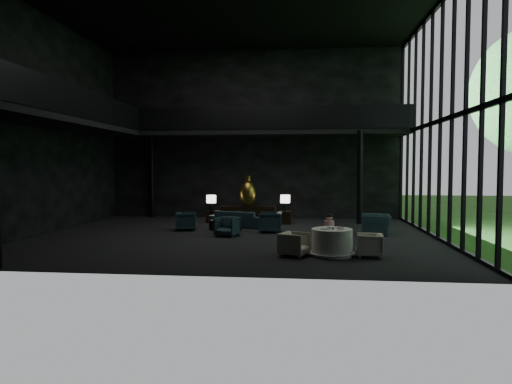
# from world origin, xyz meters

# --- Properties ---
(floor) EXTENTS (14.00, 12.00, 0.02)m
(floor) POSITION_xyz_m (0.00, 0.00, 0.00)
(floor) COLOR black
(floor) RESTS_ON ground
(ceiling) EXTENTS (14.00, 12.00, 0.02)m
(ceiling) POSITION_xyz_m (0.00, 0.00, 8.00)
(ceiling) COLOR black
(ceiling) RESTS_ON ground
(wall_back) EXTENTS (14.00, 0.04, 8.00)m
(wall_back) POSITION_xyz_m (0.00, 6.00, 4.00)
(wall_back) COLOR black
(wall_back) RESTS_ON ground
(wall_front) EXTENTS (14.00, 0.04, 8.00)m
(wall_front) POSITION_xyz_m (0.00, -6.00, 4.00)
(wall_front) COLOR black
(wall_front) RESTS_ON ground
(wall_left) EXTENTS (0.04, 12.00, 8.00)m
(wall_left) POSITION_xyz_m (-7.00, 0.00, 4.00)
(wall_left) COLOR black
(wall_left) RESTS_ON ground
(curtain_wall) EXTENTS (0.20, 12.00, 8.00)m
(curtain_wall) POSITION_xyz_m (6.95, 0.00, 4.00)
(curtain_wall) COLOR black
(curtain_wall) RESTS_ON ground
(mezzanine_left) EXTENTS (2.00, 12.00, 0.25)m
(mezzanine_left) POSITION_xyz_m (-6.00, 0.00, 4.00)
(mezzanine_left) COLOR black
(mezzanine_left) RESTS_ON wall_left
(mezzanine_back) EXTENTS (12.00, 2.00, 0.25)m
(mezzanine_back) POSITION_xyz_m (1.00, 5.00, 4.00)
(mezzanine_back) COLOR black
(mezzanine_back) RESTS_ON wall_back
(railing_left) EXTENTS (0.06, 12.00, 1.00)m
(railing_left) POSITION_xyz_m (-5.00, 0.00, 4.60)
(railing_left) COLOR black
(railing_left) RESTS_ON mezzanine_left
(railing_back) EXTENTS (12.00, 0.06, 1.00)m
(railing_back) POSITION_xyz_m (1.00, 4.00, 4.60)
(railing_back) COLOR black
(railing_back) RESTS_ON mezzanine_back
(column_nw) EXTENTS (0.24, 0.24, 4.00)m
(column_nw) POSITION_xyz_m (-5.00, 5.70, 2.00)
(column_nw) COLOR black
(column_nw) RESTS_ON floor
(column_ne) EXTENTS (0.24, 0.24, 4.00)m
(column_ne) POSITION_xyz_m (4.80, 4.00, 2.00)
(column_ne) COLOR black
(column_ne) RESTS_ON floor
(console) EXTENTS (2.38, 0.54, 0.76)m
(console) POSITION_xyz_m (0.01, 3.60, 0.38)
(console) COLOR black
(console) RESTS_ON floor
(bronze_urn) EXTENTS (0.70, 0.70, 1.31)m
(bronze_urn) POSITION_xyz_m (0.01, 3.53, 1.31)
(bronze_urn) COLOR olive
(bronze_urn) RESTS_ON console
(side_table_left) EXTENTS (0.48, 0.48, 0.53)m
(side_table_left) POSITION_xyz_m (-1.59, 3.73, 0.26)
(side_table_left) COLOR black
(side_table_left) RESTS_ON floor
(table_lamp_left) EXTENTS (0.42, 0.42, 0.70)m
(table_lamp_left) POSITION_xyz_m (-1.59, 3.48, 1.03)
(table_lamp_left) COLOR black
(table_lamp_left) RESTS_ON side_table_left
(side_table_right) EXTENTS (0.50, 0.50, 0.55)m
(side_table_right) POSITION_xyz_m (1.61, 3.63, 0.27)
(side_table_right) COLOR black
(side_table_right) RESTS_ON floor
(table_lamp_right) EXTENTS (0.42, 0.42, 0.70)m
(table_lamp_right) POSITION_xyz_m (1.61, 3.63, 1.05)
(table_lamp_right) COLOR black
(table_lamp_right) RESTS_ON side_table_right
(sofa) EXTENTS (2.55, 1.35, 0.96)m
(sofa) POSITION_xyz_m (-0.27, 2.49, 0.48)
(sofa) COLOR black
(sofa) RESTS_ON floor
(lounge_armchair_west) EXTENTS (0.85, 0.89, 0.78)m
(lounge_armchair_west) POSITION_xyz_m (-2.11, 1.22, 0.39)
(lounge_armchair_west) COLOR #1B2B37
(lounge_armchair_west) RESTS_ON floor
(lounge_armchair_east) EXTENTS (0.84, 0.89, 0.91)m
(lounge_armchair_east) POSITION_xyz_m (1.16, 1.03, 0.46)
(lounge_armchair_east) COLOR black
(lounge_armchair_east) RESTS_ON floor
(lounge_armchair_south) EXTENTS (0.88, 0.85, 0.74)m
(lounge_armchair_south) POSITION_xyz_m (-0.27, -0.11, 0.37)
(lounge_armchair_south) COLOR black
(lounge_armchair_south) RESTS_ON floor
(window_armchair) EXTENTS (0.83, 1.20, 1.01)m
(window_armchair) POSITION_xyz_m (5.02, 0.87, 0.50)
(window_armchair) COLOR #1B3044
(window_armchair) RESTS_ON floor
(coffee_table) EXTENTS (1.18, 1.18, 0.40)m
(coffee_table) POSITION_xyz_m (-0.62, 1.49, 0.20)
(coffee_table) COLOR black
(coffee_table) RESTS_ON floor
(dining_table) EXTENTS (1.27, 1.27, 0.75)m
(dining_table) POSITION_xyz_m (3.19, -3.29, 0.33)
(dining_table) COLOR white
(dining_table) RESTS_ON floor
(dining_chair_north) EXTENTS (0.73, 0.69, 0.70)m
(dining_chair_north) POSITION_xyz_m (3.33, -2.46, 0.35)
(dining_chair_north) COLOR beige
(dining_chair_north) RESTS_ON floor
(dining_chair_east) EXTENTS (0.65, 0.68, 0.64)m
(dining_chair_east) POSITION_xyz_m (4.20, -3.33, 0.32)
(dining_chair_east) COLOR #A7A495
(dining_chair_east) RESTS_ON floor
(dining_chair_west) EXTENTS (0.82, 0.84, 0.67)m
(dining_chair_west) POSITION_xyz_m (2.16, -3.42, 0.33)
(dining_chair_west) COLOR #9D9A87
(dining_chair_west) RESTS_ON floor
(child) EXTENTS (0.29, 0.29, 0.63)m
(child) POSITION_xyz_m (3.16, -2.39, 0.76)
(child) COLOR #EF99CC
(child) RESTS_ON dining_chair_north
(plate_a) EXTENTS (0.30, 0.30, 0.02)m
(plate_a) POSITION_xyz_m (2.99, -3.41, 0.76)
(plate_a) COLOR white
(plate_a) RESTS_ON dining_table
(plate_b) EXTENTS (0.26, 0.26, 0.02)m
(plate_b) POSITION_xyz_m (3.42, -3.07, 0.76)
(plate_b) COLOR white
(plate_b) RESTS_ON dining_table
(saucer) EXTENTS (0.17, 0.17, 0.01)m
(saucer) POSITION_xyz_m (3.47, -3.35, 0.76)
(saucer) COLOR white
(saucer) RESTS_ON dining_table
(coffee_cup) EXTENTS (0.11, 0.11, 0.06)m
(coffee_cup) POSITION_xyz_m (3.37, -3.41, 0.79)
(coffee_cup) COLOR white
(coffee_cup) RESTS_ON saucer
(cereal_bowl) EXTENTS (0.15, 0.15, 0.08)m
(cereal_bowl) POSITION_xyz_m (3.12, -3.26, 0.79)
(cereal_bowl) COLOR white
(cereal_bowl) RESTS_ON dining_table
(cream_pot) EXTENTS (0.08, 0.08, 0.08)m
(cream_pot) POSITION_xyz_m (3.21, -3.51, 0.79)
(cream_pot) COLOR #99999E
(cream_pot) RESTS_ON dining_table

